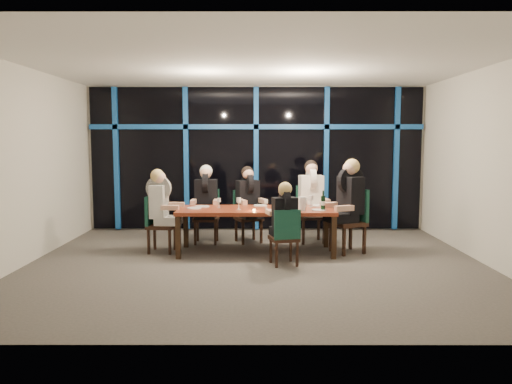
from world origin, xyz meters
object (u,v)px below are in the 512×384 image
(water_pitcher, at_px, (302,204))
(diner_end_right, at_px, (348,192))
(chair_far_left, at_px, (207,213))
(chair_near_mid, at_px, (285,234))
(dining_table, at_px, (256,213))
(chair_far_mid, at_px, (247,213))
(diner_far_mid, at_px, (248,193))
(diner_end_left, at_px, (161,198))
(diner_far_left, at_px, (206,193))
(chair_end_left, at_px, (157,221))
(chair_end_right, at_px, (353,217))
(chair_far_right, at_px, (310,211))
(diner_far_right, at_px, (312,189))
(wine_bottle, at_px, (323,203))
(diner_near_mid, at_px, (284,211))

(water_pitcher, bearing_deg, diner_end_right, 11.30)
(chair_far_left, distance_m, chair_near_mid, 2.21)
(dining_table, distance_m, water_pitcher, 0.80)
(chair_far_mid, bearing_deg, diner_end_right, -51.05)
(diner_far_mid, bearing_deg, diner_end_left, -173.37)
(chair_far_left, xyz_separation_m, diner_far_left, (-0.00, -0.08, 0.39))
(dining_table, distance_m, chair_end_left, 1.68)
(diner_end_left, bearing_deg, chair_end_right, -85.35)
(dining_table, distance_m, chair_far_left, 1.27)
(chair_far_right, bearing_deg, diner_end_left, -168.56)
(chair_far_right, bearing_deg, diner_far_right, -90.00)
(dining_table, relative_size, diner_end_right, 2.48)
(chair_far_right, distance_m, chair_end_left, 2.83)
(chair_far_mid, height_order, chair_far_right, chair_far_right)
(dining_table, distance_m, chair_end_right, 1.63)
(chair_far_mid, relative_size, diner_end_right, 0.92)
(dining_table, xyz_separation_m, chair_end_left, (-1.68, 0.05, -0.15))
(chair_far_right, relative_size, chair_near_mid, 1.20)
(diner_far_left, relative_size, diner_end_left, 1.02)
(chair_end_right, bearing_deg, chair_end_left, -113.77)
(chair_end_left, relative_size, diner_end_right, 0.91)
(chair_near_mid, distance_m, diner_end_right, 1.52)
(diner_far_right, xyz_separation_m, diner_end_left, (-2.62, -0.83, -0.07))
(chair_end_left, distance_m, diner_end_right, 3.26)
(chair_end_right, height_order, diner_end_right, diner_end_right)
(diner_far_left, bearing_deg, chair_end_left, -135.56)
(diner_end_left, bearing_deg, chair_far_left, -34.95)
(chair_far_mid, relative_size, chair_near_mid, 1.11)
(dining_table, bearing_deg, chair_far_right, 43.53)
(water_pitcher, bearing_deg, diner_far_right, 71.50)
(diner_far_right, bearing_deg, chair_far_mid, 168.96)
(chair_end_right, xyz_separation_m, wine_bottle, (-0.53, -0.25, 0.27))
(chair_far_right, bearing_deg, chair_end_left, -169.22)
(chair_far_left, height_order, wine_bottle, wine_bottle)
(dining_table, xyz_separation_m, diner_near_mid, (0.42, -0.81, 0.15))
(diner_far_mid, bearing_deg, chair_end_left, -174.87)
(chair_far_mid, distance_m, diner_far_right, 1.28)
(chair_far_right, height_order, chair_near_mid, chair_far_right)
(chair_far_left, xyz_separation_m, diner_far_mid, (0.77, -0.01, 0.37))
(diner_end_left, bearing_deg, dining_table, -87.02)
(chair_near_mid, relative_size, diner_end_left, 0.93)
(chair_near_mid, height_order, diner_end_left, diner_end_left)
(chair_far_right, height_order, diner_far_right, diner_far_right)
(wine_bottle, distance_m, water_pitcher, 0.34)
(diner_end_right, xyz_separation_m, wine_bottle, (-0.45, -0.21, -0.15))
(diner_end_left, height_order, wine_bottle, diner_end_left)
(diner_end_right, distance_m, diner_near_mid, 1.40)
(diner_near_mid, bearing_deg, chair_far_left, -65.00)
(chair_end_right, bearing_deg, chair_far_left, -131.60)
(chair_end_left, relative_size, water_pitcher, 4.32)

